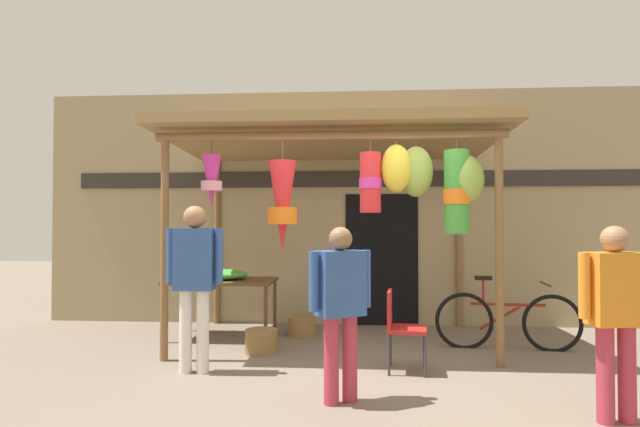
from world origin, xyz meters
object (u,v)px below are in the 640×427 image
wicker_basket_by_table (302,326)px  passerby_at_right (341,300)px  flower_heap_on_table (224,274)px  parked_bicycle (507,321)px  folding_chair (400,323)px  wicker_basket_spare (261,341)px  display_table (222,285)px  vendor_in_orange (194,273)px  customer_foreground (615,307)px

wicker_basket_by_table → passerby_at_right: (0.61, -2.59, 0.75)m
flower_heap_on_table → parked_bicycle: 3.70m
folding_chair → wicker_basket_by_table: (-1.20, 1.60, -0.37)m
flower_heap_on_table → wicker_basket_spare: (0.66, -0.76, -0.72)m
folding_chair → wicker_basket_by_table: folding_chair is taller
wicker_basket_by_table → passerby_at_right: size_ratio=0.25×
flower_heap_on_table → folding_chair: size_ratio=0.80×
wicker_basket_spare → folding_chair: bearing=-22.1°
display_table → wicker_basket_by_table: display_table is taller
folding_chair → wicker_basket_spare: size_ratio=2.17×
passerby_at_right → folding_chair: bearing=59.2°
flower_heap_on_table → vendor_in_orange: vendor_in_orange is taller
wicker_basket_by_table → wicker_basket_spare: bearing=-111.8°
display_table → flower_heap_on_table: flower_heap_on_table is taller
display_table → passerby_at_right: bearing=-55.2°
display_table → flower_heap_on_table: size_ratio=2.14×
display_table → parked_bicycle: (3.68, -0.41, -0.37)m
flower_heap_on_table → passerby_at_right: passerby_at_right is taller
parked_bicycle → passerby_at_right: size_ratio=1.15×
parked_bicycle → customer_foreground: bearing=-86.2°
wicker_basket_spare → passerby_at_right: bearing=-58.6°
folding_chair → parked_bicycle: size_ratio=0.48×
flower_heap_on_table → parked_bicycle: flower_heap_on_table is taller
display_table → folding_chair: size_ratio=1.71×
folding_chair → wicker_basket_spare: (-1.58, 0.64, -0.36)m
folding_chair → passerby_at_right: size_ratio=0.55×
display_table → flower_heap_on_table: 0.15m
folding_chair → flower_heap_on_table: bearing=148.0°
display_table → customer_foreground: 4.71m
folding_chair → customer_foreground: customer_foreground is taller
display_table → parked_bicycle: parked_bicycle is taller
wicker_basket_spare → customer_foreground: 3.76m
flower_heap_on_table → vendor_in_orange: size_ratio=0.39×
flower_heap_on_table → wicker_basket_by_table: size_ratio=1.77×
display_table → parked_bicycle: size_ratio=0.82×
folding_chair → vendor_in_orange: size_ratio=0.49×
folding_chair → wicker_basket_by_table: 2.04m
display_table → passerby_at_right: (1.69, -2.43, 0.17)m
wicker_basket_by_table → parked_bicycle: 2.67m
folding_chair → vendor_in_orange: bearing=-174.5°
wicker_basket_by_table → vendor_in_orange: 2.22m
wicker_basket_by_table → vendor_in_orange: vendor_in_orange is taller
wicker_basket_spare → parked_bicycle: parked_bicycle is taller
wicker_basket_by_table → passerby_at_right: passerby_at_right is taller
flower_heap_on_table → wicker_basket_spare: bearing=-49.0°
customer_foreground → folding_chair: bearing=140.4°
flower_heap_on_table → parked_bicycle: bearing=-5.8°
display_table → folding_chair: (2.28, -1.44, -0.21)m
display_table → wicker_basket_by_table: bearing=8.5°
wicker_basket_by_table → parked_bicycle: parked_bicycle is taller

